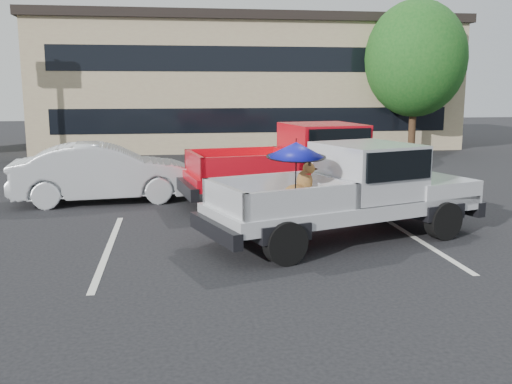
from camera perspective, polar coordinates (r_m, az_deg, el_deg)
ground at (r=9.28m, az=3.06°, el=-8.25°), size 90.00×90.00×0.00m
stripe_left at (r=11.09m, az=-14.51°, el=-5.43°), size 0.12×5.00×0.01m
stripe_right at (r=12.01m, az=15.36°, el=-4.26°), size 0.12×5.00×0.01m
motel_building at (r=29.84m, az=-1.10°, el=10.89°), size 20.40×8.40×6.30m
tree_right at (r=26.89m, az=15.66°, el=12.70°), size 4.46×4.46×6.78m
tree_back at (r=33.56m, az=5.19°, el=12.86°), size 4.68×4.68×7.11m
silver_pickup at (r=11.46m, az=10.08°, el=0.63°), size 6.02×3.68×2.06m
red_pickup at (r=14.90m, az=5.98°, el=3.24°), size 6.47×3.11×2.04m
silver_sedan at (r=15.45m, az=-14.91°, el=1.89°), size 4.81×2.10×1.54m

